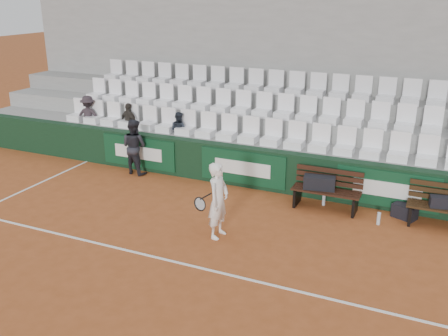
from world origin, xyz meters
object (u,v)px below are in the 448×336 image
sports_bag_right (443,202)px  ball_kid (134,147)px  sports_bag_ground (405,212)px  spectator_b (128,107)px  water_bottle_near (324,200)px  sports_bag_left (319,183)px  tennis_player (218,201)px  water_bottle_far (379,219)px  spectator_a (87,101)px  spectator_c (178,114)px  bench_left (325,200)px  bench_right (444,218)px

sports_bag_right → ball_kid: 7.53m
sports_bag_ground → spectator_b: 7.72m
sports_bag_ground → water_bottle_near: bearing=-178.7°
sports_bag_left → spectator_b: size_ratio=0.62×
water_bottle_near → tennis_player: 2.88m
water_bottle_far → spectator_a: 8.73m
sports_bag_ground → tennis_player: tennis_player is taller
sports_bag_left → spectator_c: 4.36m
sports_bag_ground → ball_kid: bearing=179.9°
sports_bag_right → spectator_a: 9.76m
sports_bag_left → spectator_a: bearing=171.3°
spectator_a → spectator_c: size_ratio=1.18×
sports_bag_right → water_bottle_far: 1.30m
bench_left → spectator_a: bearing=171.3°
sports_bag_ground → water_bottle_far: size_ratio=1.84×
water_bottle_far → spectator_b: 7.36m
bench_left → water_bottle_near: (-0.08, 0.20, -0.09)m
water_bottle_near → spectator_c: (-4.21, 0.91, 1.38)m
spectator_a → water_bottle_near: bearing=155.2°
bench_right → sports_bag_right: (-0.07, -0.01, 0.34)m
tennis_player → ball_kid: tennis_player is taller
bench_left → sports_bag_right: size_ratio=3.03×
bench_left → bench_right: bearing=1.6°
water_bottle_near → tennis_player: (-1.56, -2.34, 0.63)m
bench_left → bench_right: size_ratio=1.00×
tennis_player → spectator_a: 6.58m
spectator_c → spectator_b: bearing=15.4°
bench_left → ball_kid: ball_kid is taller
sports_bag_left → spectator_c: (-4.13, 1.09, 0.91)m
spectator_b → water_bottle_near: bearing=-173.4°
bench_right → water_bottle_far: size_ratio=5.61×
bench_right → sports_bag_right: bearing=-169.7°
bench_left → sports_bag_left: sports_bag_left is taller
water_bottle_near → spectator_c: 4.53m
bench_left → water_bottle_far: size_ratio=5.61×
ball_kid → spectator_c: size_ratio=1.45×
ball_kid → spectator_c: spectator_c is taller
sports_bag_left → ball_kid: bearing=177.4°
bench_left → ball_kid: bearing=177.3°
sports_bag_ground → tennis_player: (-3.30, -2.38, 0.62)m
water_bottle_far → sports_bag_ground: bearing=50.2°
spectator_b → ball_kid: bearing=145.2°
water_bottle_far → spectator_b: bearing=168.6°
tennis_player → spectator_c: (-2.66, 3.26, 0.74)m
ball_kid → spectator_b: 1.39m
bench_right → sports_bag_right: sports_bag_right is taller
sports_bag_ground → water_bottle_near: sports_bag_ground is taller
tennis_player → sports_bag_right: bearing=28.9°
sports_bag_ground → ball_kid: size_ratio=0.33×
sports_bag_ground → spectator_c: (-5.95, 0.87, 1.36)m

